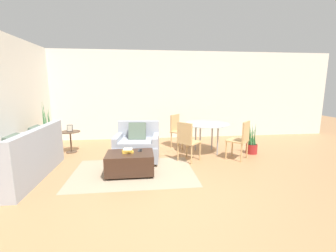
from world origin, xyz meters
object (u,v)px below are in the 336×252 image
tv_remote_secondary (139,150)px  picture_frame (70,128)px  dining_table (207,127)px  tv_remote_primary (141,150)px  book_stack (128,151)px  potted_plant (48,142)px  dining_chair_far_left (178,129)px  dining_chair_near_left (187,139)px  couch (23,162)px  potted_plant_small (252,145)px  dining_chair_near_right (241,138)px  ottoman (130,162)px  side_table (71,138)px  armchair (137,146)px

tv_remote_secondary → picture_frame: picture_frame is taller
dining_table → tv_remote_primary: bearing=-147.3°
book_stack → tv_remote_secondary: (0.22, 0.12, -0.03)m
potted_plant → dining_chair_far_left: potted_plant is taller
picture_frame → dining_chair_near_left: bearing=-20.6°
couch → potted_plant: bearing=95.1°
dining_table → dining_chair_far_left: bearing=135.0°
book_stack → picture_frame: picture_frame is taller
couch → potted_plant_small: 5.01m
tv_remote_secondary → dining_chair_near_right: bearing=10.7°
potted_plant → dining_table: bearing=-5.1°
potted_plant → dining_chair_far_left: bearing=4.8°
book_stack → tv_remote_primary: bearing=25.6°
ottoman → potted_plant: 2.59m
side_table → dining_chair_far_left: dining_chair_far_left is taller
tv_remote_secondary → dining_chair_near_right: 2.35m
book_stack → picture_frame: size_ratio=1.35×
side_table → dining_table: dining_table is taller
tv_remote_secondary → picture_frame: 2.30m
dining_table → armchair: bearing=-166.4°
potted_plant_small → dining_chair_near_left: bearing=-166.6°
potted_plant → potted_plant_small: bearing=-6.3°
tv_remote_primary → dining_table: size_ratio=0.14×
tv_remote_primary → side_table: bearing=140.1°
tv_remote_secondary → picture_frame: bearing=139.6°
couch → dining_chair_far_left: 3.65m
couch → dining_table: bearing=16.9°
couch → book_stack: bearing=-0.6°
tv_remote_primary → dining_table: bearing=32.7°
couch → potted_plant: (-0.13, 1.51, -0.01)m
dining_chair_near_left → dining_chair_far_left: same height
dining_table → picture_frame: bearing=173.0°
dining_chair_near_right → potted_plant_small: bearing=40.4°
book_stack → side_table: side_table is taller
book_stack → dining_chair_near_left: 1.39m
armchair → potted_plant: potted_plant is taller
tv_remote_secondary → dining_chair_near_left: 1.14m
tv_remote_secondary → dining_chair_near_left: size_ratio=0.18×
ottoman → dining_chair_far_left: (1.23, 1.83, 0.29)m
picture_frame → dining_chair_far_left: bearing=4.2°
picture_frame → book_stack: bearing=-46.5°
tv_remote_primary → dining_chair_near_left: size_ratio=0.17×
ottoman → picture_frame: bearing=134.0°
picture_frame → ottoman: bearing=-46.0°
dining_table → potted_plant_small: size_ratio=1.45×
dining_chair_near_left → dining_table: bearing=45.0°
armchair → ottoman: bearing=-99.5°
side_table → potted_plant: bearing=-172.1°
tv_remote_secondary → side_table: 2.29m
potted_plant → dining_chair_near_left: (3.31, -0.98, 0.22)m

